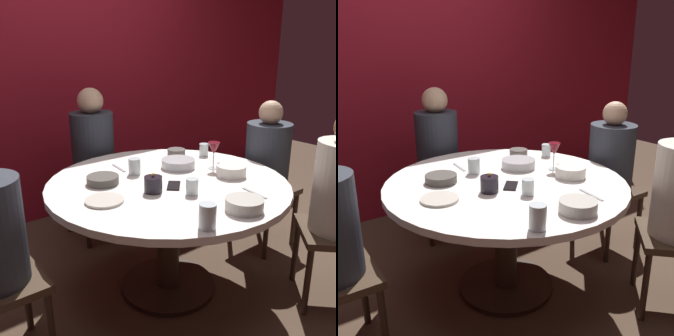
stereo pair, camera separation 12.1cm
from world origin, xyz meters
The scene contains 20 objects.
ground_plane centered at (0.00, 0.00, 0.00)m, with size 8.00×8.00×0.00m, color #4C3828.
back_wall centered at (0.00, 1.54, 1.30)m, with size 6.00×0.10×2.60m, color maroon.
dining_table centered at (0.00, 0.00, 0.59)m, with size 1.41×1.41×0.73m.
seated_diner_back centered at (0.00, 0.93, 0.73)m, with size 0.40×0.40×1.19m.
seated_diner_right centered at (0.93, 0.00, 0.69)m, with size 0.40×0.40×1.12m.
candle_holder centered at (-0.17, -0.09, 0.77)m, with size 0.10×0.10×0.11m.
wine_glass centered at (0.37, 0.00, 0.86)m, with size 0.08×0.08×0.18m.
dinner_plate centered at (-0.45, -0.04, 0.73)m, with size 0.20×0.20×0.01m, color beige.
cell_phone centered at (-0.03, -0.09, 0.73)m, with size 0.07×0.14×0.01m, color black.
bowl_serving_large centered at (0.21, 0.16, 0.76)m, with size 0.22×0.22×0.06m, color #B7B7BC.
bowl_salad_center centered at (0.03, -0.55, 0.76)m, with size 0.19×0.19×0.06m, color #B2ADA3.
bowl_small_white centered at (0.37, 0.38, 0.75)m, with size 0.13×0.13×0.05m, color #4C4742.
bowl_sauce_side centered at (0.36, -0.16, 0.76)m, with size 0.18×0.18×0.07m, color silver.
bowl_rice_portion centered at (-0.32, 0.20, 0.75)m, with size 0.19×0.19×0.05m, color #4C4742.
cup_near_candle centered at (0.53, 0.26, 0.77)m, with size 0.06×0.06×0.09m, color silver.
cup_by_left_diner centered at (-0.24, -0.58, 0.79)m, with size 0.08×0.08×0.12m, color silver.
cup_by_right_diner centered at (-0.08, 0.23, 0.78)m, with size 0.08×0.08×0.10m, color silver.
cup_center_front centered at (-0.02, -0.24, 0.77)m, with size 0.07×0.07×0.09m, color silver.
fork_near_plate centered at (0.24, -0.44, 0.73)m, with size 0.02×0.18×0.01m, color #B7B7BC.
knife_near_plate centered at (-0.10, 0.38, 0.73)m, with size 0.02×0.18×0.01m, color #B7B7BC.
Camera 2 is at (-1.22, -1.74, 1.51)m, focal length 41.03 mm.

